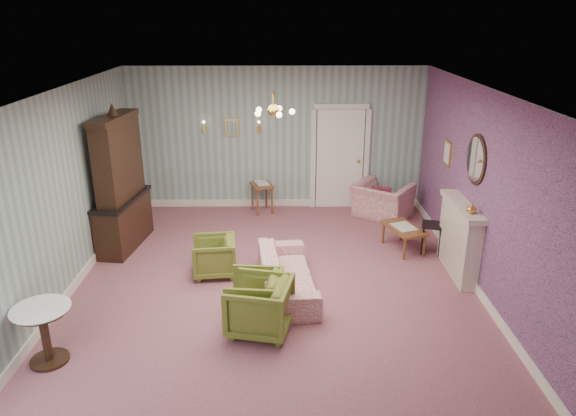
{
  "coord_description": "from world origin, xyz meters",
  "views": [
    {
      "loc": [
        0.12,
        -7.11,
        3.9
      ],
      "look_at": [
        0.2,
        0.4,
        1.1
      ],
      "focal_mm": 33.08,
      "sensor_mm": 36.0,
      "label": 1
    }
  ],
  "objects_px": {
    "dresser": "(119,179)",
    "pedestal_table": "(45,335)",
    "wingback_chair": "(382,195)",
    "side_table_black": "(431,238)",
    "coffee_table": "(403,238)",
    "olive_chair_b": "(255,295)",
    "olive_chair_a": "(259,304)",
    "olive_chair_c": "(214,255)",
    "sofa_chintz": "(287,268)",
    "fireplace": "(459,239)"
  },
  "relations": [
    {
      "from": "dresser",
      "to": "pedestal_table",
      "type": "bearing_deg",
      "value": -82.35
    },
    {
      "from": "wingback_chair",
      "to": "dresser",
      "type": "bearing_deg",
      "value": 51.74
    },
    {
      "from": "side_table_black",
      "to": "coffee_table",
      "type": "bearing_deg",
      "value": 163.12
    },
    {
      "from": "olive_chair_b",
      "to": "dresser",
      "type": "height_order",
      "value": "dresser"
    },
    {
      "from": "olive_chair_a",
      "to": "side_table_black",
      "type": "height_order",
      "value": "olive_chair_a"
    },
    {
      "from": "olive_chair_c",
      "to": "pedestal_table",
      "type": "relative_size",
      "value": 0.91
    },
    {
      "from": "olive_chair_c",
      "to": "dresser",
      "type": "distance_m",
      "value": 2.21
    },
    {
      "from": "dresser",
      "to": "side_table_black",
      "type": "bearing_deg",
      "value": 3.6
    },
    {
      "from": "sofa_chintz",
      "to": "side_table_black",
      "type": "distance_m",
      "value": 2.78
    },
    {
      "from": "olive_chair_b",
      "to": "fireplace",
      "type": "height_order",
      "value": "fireplace"
    },
    {
      "from": "olive_chair_b",
      "to": "coffee_table",
      "type": "bearing_deg",
      "value": 137.32
    },
    {
      "from": "olive_chair_c",
      "to": "olive_chair_a",
      "type": "bearing_deg",
      "value": 19.45
    },
    {
      "from": "olive_chair_a",
      "to": "olive_chair_b",
      "type": "relative_size",
      "value": 1.09
    },
    {
      "from": "olive_chair_c",
      "to": "wingback_chair",
      "type": "distance_m",
      "value": 3.93
    },
    {
      "from": "olive_chair_b",
      "to": "olive_chair_c",
      "type": "bearing_deg",
      "value": -146.44
    },
    {
      "from": "coffee_table",
      "to": "pedestal_table",
      "type": "relative_size",
      "value": 1.15
    },
    {
      "from": "coffee_table",
      "to": "pedestal_table",
      "type": "bearing_deg",
      "value": -147.54
    },
    {
      "from": "olive_chair_a",
      "to": "sofa_chintz",
      "type": "relative_size",
      "value": 0.41
    },
    {
      "from": "olive_chair_b",
      "to": "side_table_black",
      "type": "xyz_separation_m",
      "value": [
        2.91,
        2.05,
        -0.1
      ]
    },
    {
      "from": "olive_chair_c",
      "to": "side_table_black",
      "type": "distance_m",
      "value": 3.68
    },
    {
      "from": "olive_chair_b",
      "to": "pedestal_table",
      "type": "bearing_deg",
      "value": -63.91
    },
    {
      "from": "olive_chair_c",
      "to": "dresser",
      "type": "height_order",
      "value": "dresser"
    },
    {
      "from": "coffee_table",
      "to": "olive_chair_c",
      "type": "bearing_deg",
      "value": -164.53
    },
    {
      "from": "olive_chair_c",
      "to": "wingback_chair",
      "type": "height_order",
      "value": "wingback_chair"
    },
    {
      "from": "dresser",
      "to": "side_table_black",
      "type": "distance_m",
      "value": 5.4
    },
    {
      "from": "dresser",
      "to": "olive_chair_a",
      "type": "bearing_deg",
      "value": -40.0
    },
    {
      "from": "olive_chair_b",
      "to": "coffee_table",
      "type": "xyz_separation_m",
      "value": [
        2.46,
        2.19,
        -0.15
      ]
    },
    {
      "from": "side_table_black",
      "to": "pedestal_table",
      "type": "bearing_deg",
      "value": -150.92
    },
    {
      "from": "olive_chair_c",
      "to": "dresser",
      "type": "relative_size",
      "value": 0.27
    },
    {
      "from": "olive_chair_a",
      "to": "olive_chair_c",
      "type": "height_order",
      "value": "olive_chair_a"
    },
    {
      "from": "wingback_chair",
      "to": "dresser",
      "type": "xyz_separation_m",
      "value": [
        -4.76,
        -1.34,
        0.76
      ]
    },
    {
      "from": "dresser",
      "to": "pedestal_table",
      "type": "relative_size",
      "value": 3.36
    },
    {
      "from": "dresser",
      "to": "coffee_table",
      "type": "height_order",
      "value": "dresser"
    },
    {
      "from": "sofa_chintz",
      "to": "wingback_chair",
      "type": "bearing_deg",
      "value": -38.67
    },
    {
      "from": "olive_chair_c",
      "to": "pedestal_table",
      "type": "bearing_deg",
      "value": -43.87
    },
    {
      "from": "fireplace",
      "to": "pedestal_table",
      "type": "height_order",
      "value": "fireplace"
    },
    {
      "from": "olive_chair_b",
      "to": "olive_chair_c",
      "type": "distance_m",
      "value": 1.49
    },
    {
      "from": "dresser",
      "to": "wingback_chair",
      "type": "bearing_deg",
      "value": 23.41
    },
    {
      "from": "coffee_table",
      "to": "side_table_black",
      "type": "height_order",
      "value": "side_table_black"
    },
    {
      "from": "olive_chair_b",
      "to": "olive_chair_c",
      "type": "height_order",
      "value": "olive_chair_b"
    },
    {
      "from": "olive_chair_a",
      "to": "pedestal_table",
      "type": "distance_m",
      "value": 2.54
    },
    {
      "from": "coffee_table",
      "to": "fireplace",
      "type": "bearing_deg",
      "value": -52.46
    },
    {
      "from": "olive_chair_a",
      "to": "dresser",
      "type": "relative_size",
      "value": 0.32
    },
    {
      "from": "olive_chair_a",
      "to": "fireplace",
      "type": "relative_size",
      "value": 0.56
    },
    {
      "from": "wingback_chair",
      "to": "side_table_black",
      "type": "bearing_deg",
      "value": 143.55
    },
    {
      "from": "pedestal_table",
      "to": "fireplace",
      "type": "bearing_deg",
      "value": 21.99
    },
    {
      "from": "coffee_table",
      "to": "side_table_black",
      "type": "relative_size",
      "value": 1.57
    },
    {
      "from": "coffee_table",
      "to": "pedestal_table",
      "type": "xyz_separation_m",
      "value": [
        -4.85,
        -3.08,
        0.15
      ]
    },
    {
      "from": "olive_chair_a",
      "to": "sofa_chintz",
      "type": "xyz_separation_m",
      "value": [
        0.36,
        1.06,
        -0.02
      ]
    },
    {
      "from": "olive_chair_b",
      "to": "sofa_chintz",
      "type": "bearing_deg",
      "value": 156.57
    }
  ]
}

